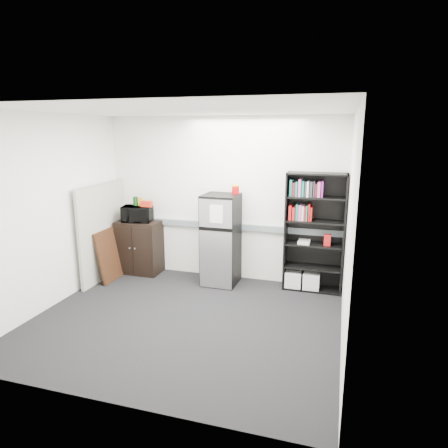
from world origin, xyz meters
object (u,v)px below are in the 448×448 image
(bookshelf, at_px, (313,230))
(microwave, at_px, (137,214))
(cabinet, at_px, (139,247))
(refrigerator, at_px, (221,240))
(cubicle_partition, at_px, (103,232))

(bookshelf, distance_m, microwave, 2.97)
(bookshelf, xyz_separation_m, cabinet, (-2.97, -0.07, -0.51))
(bookshelf, xyz_separation_m, microwave, (-2.97, -0.08, 0.09))
(cabinet, bearing_deg, refrigerator, -3.01)
(microwave, bearing_deg, cabinet, 77.18)
(cubicle_partition, xyz_separation_m, microwave, (0.44, 0.40, 0.25))
(bookshelf, distance_m, cubicle_partition, 3.45)
(cabinet, distance_m, refrigerator, 1.55)
(microwave, relative_size, refrigerator, 0.33)
(bookshelf, relative_size, cabinet, 1.99)
(cubicle_partition, bearing_deg, cabinet, 43.85)
(bookshelf, bearing_deg, refrigerator, -174.24)
(cabinet, bearing_deg, bookshelf, 1.27)
(bookshelf, relative_size, cubicle_partition, 1.14)
(bookshelf, bearing_deg, microwave, -178.43)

